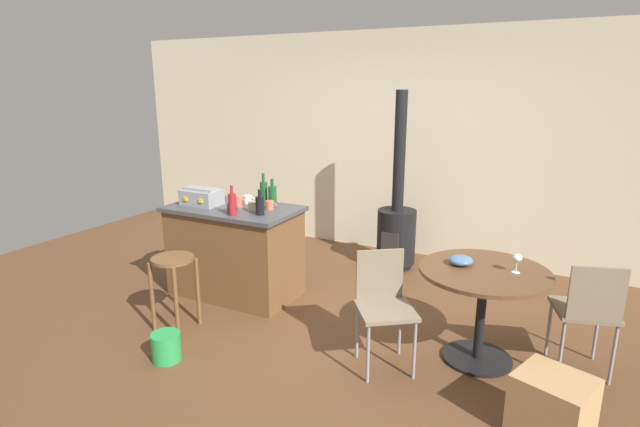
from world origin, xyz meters
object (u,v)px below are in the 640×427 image
(bottle_2, at_px, (260,205))
(kitchen_island, at_px, (235,251))
(toolbox, at_px, (202,197))
(bottle_0, at_px, (272,195))
(wooden_stool, at_px, (174,275))
(dining_table, at_px, (483,292))
(folding_chair_near, at_px, (383,300))
(cup_2, at_px, (252,206))
(cup_4, at_px, (231,208))
(cardboard_box, at_px, (552,407))
(folding_chair_far, at_px, (588,308))
(cup_3, at_px, (270,205))
(wood_stove, at_px, (397,226))
(cup_1, at_px, (248,199))
(plastic_bucket, at_px, (166,347))
(cup_0, at_px, (239,201))
(wine_glass, at_px, (517,259))
(bottle_1, at_px, (264,192))
(serving_bowl, at_px, (461,260))
(bottle_3, at_px, (232,204))

(bottle_2, bearing_deg, kitchen_island, 161.90)
(toolbox, xyz_separation_m, bottle_0, (0.64, 0.29, 0.02))
(wooden_stool, xyz_separation_m, dining_table, (2.43, 0.65, 0.08))
(folding_chair_near, bearing_deg, cup_2, 161.30)
(wooden_stool, distance_m, bottle_0, 1.23)
(cup_4, bearing_deg, bottle_2, 7.99)
(cardboard_box, bearing_deg, bottle_2, 163.74)
(folding_chair_far, bearing_deg, cup_3, 177.22)
(wood_stove, distance_m, cup_1, 1.76)
(cup_2, xyz_separation_m, plastic_bucket, (0.02, -1.23, -0.84))
(dining_table, relative_size, cup_1, 7.81)
(cup_0, bearing_deg, dining_table, -5.23)
(folding_chair_near, xyz_separation_m, plastic_bucket, (-1.49, -0.72, -0.40))
(cup_4, bearing_deg, bottle_0, 63.79)
(plastic_bucket, bearing_deg, wooden_stool, 124.29)
(cup_1, distance_m, cardboard_box, 3.19)
(kitchen_island, bearing_deg, wine_glass, -3.09)
(cardboard_box, bearing_deg, plastic_bucket, -171.39)
(kitchen_island, bearing_deg, toolbox, -168.99)
(bottle_1, height_order, cup_2, bottle_1)
(bottle_0, bearing_deg, wine_glass, -9.14)
(cup_2, bearing_deg, kitchen_island, 168.98)
(wood_stove, bearing_deg, bottle_0, -126.07)
(folding_chair_near, bearing_deg, cardboard_box, -14.89)
(bottle_0, xyz_separation_m, bottle_2, (0.09, -0.36, -0.01))
(bottle_0, bearing_deg, wooden_stool, -107.38)
(cup_2, height_order, wine_glass, cup_2)
(kitchen_island, xyz_separation_m, bottle_2, (0.40, -0.13, 0.54))
(wooden_stool, height_order, cup_3, cup_3)
(kitchen_island, bearing_deg, serving_bowl, -4.08)
(bottle_0, xyz_separation_m, serving_bowl, (1.92, -0.39, -0.23))
(bottle_1, relative_size, wine_glass, 2.18)
(bottle_2, bearing_deg, cup_2, 150.07)
(wine_glass, relative_size, cardboard_box, 0.35)
(wooden_stool, bearing_deg, wood_stove, 61.87)
(cup_2, distance_m, plastic_bucket, 1.49)
(wood_stove, xyz_separation_m, bottle_3, (-1.00, -1.71, 0.52))
(bottle_3, relative_size, plastic_bucket, 1.25)
(wooden_stool, bearing_deg, cup_4, 78.50)
(folding_chair_near, height_order, wine_glass, wine_glass)
(cup_1, bearing_deg, serving_bowl, -9.14)
(folding_chair_far, bearing_deg, cup_4, -177.63)
(cardboard_box, height_order, plastic_bucket, cardboard_box)
(bottle_2, height_order, cup_3, bottle_2)
(bottle_0, height_order, bottle_1, bottle_1)
(wood_stove, distance_m, wine_glass, 2.16)
(toolbox, bearing_deg, cup_2, 1.27)
(folding_chair_far, distance_m, cardboard_box, 0.90)
(cup_0, xyz_separation_m, wine_glass, (2.57, -0.18, -0.11))
(toolbox, xyz_separation_m, cup_3, (0.71, 0.15, -0.04))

